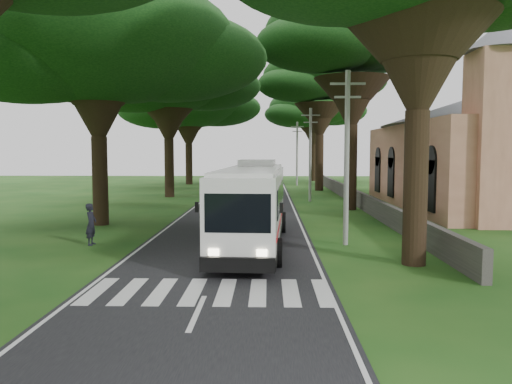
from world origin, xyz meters
name	(u,v)px	position (x,y,z in m)	size (l,w,h in m)	color
ground	(213,276)	(0.00, 0.00, 0.00)	(140.00, 140.00, 0.00)	#184814
road	(246,202)	(0.00, 25.00, 0.01)	(8.00, 120.00, 0.04)	black
crosswalk	(206,293)	(0.00, -2.00, 0.00)	(8.00, 3.00, 0.01)	silver
property_wall	(355,197)	(9.00, 24.00, 0.60)	(0.35, 50.00, 1.20)	#383533
church	(478,144)	(17.86, 21.55, 4.91)	(14.00, 24.00, 11.60)	#B9725A
pole_near	(347,155)	(5.50, 6.00, 4.18)	(1.60, 0.24, 8.00)	gray
pole_mid	(310,153)	(5.50, 26.00, 4.18)	(1.60, 0.24, 8.00)	gray
pole_far	(297,152)	(5.50, 46.00, 4.18)	(1.60, 0.24, 8.00)	gray
tree_l_mida	(97,45)	(-8.00, 12.00, 10.46)	(16.38, 16.38, 13.99)	black
tree_l_midb	(168,80)	(-7.50, 30.00, 11.00)	(14.43, 14.43, 14.17)	black
tree_l_far	(188,103)	(-8.50, 48.00, 10.55)	(15.60, 15.60, 13.93)	black
tree_r_mida	(353,35)	(8.00, 20.00, 12.70)	(12.85, 12.85, 15.65)	black
tree_r_midb	(320,77)	(7.50, 38.00, 12.31)	(12.45, 12.45, 15.18)	black
tree_r_far	(314,108)	(8.50, 56.00, 10.57)	(13.06, 13.06, 13.49)	black
coach_bus	(253,204)	(1.19, 5.57, 1.94)	(3.34, 12.34, 3.61)	silver
distant_car_a	(223,186)	(-3.00, 36.03, 0.66)	(1.48, 3.68, 1.25)	#A6A6AA
distant_car_b	(241,176)	(-1.90, 52.91, 0.77)	(1.57, 4.50, 1.48)	navy
distant_car_c	(262,174)	(0.96, 61.46, 0.75)	(2.01, 4.95, 1.44)	maroon
pedestrian	(91,224)	(-6.30, 5.65, 0.97)	(0.71, 0.47, 1.94)	black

